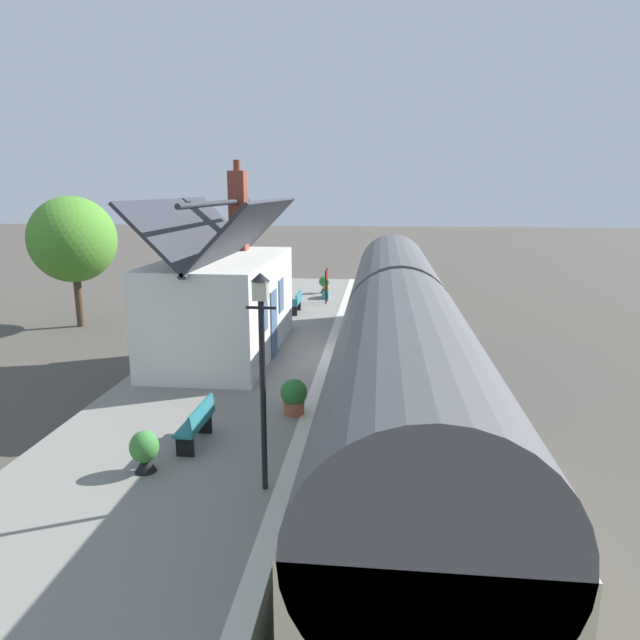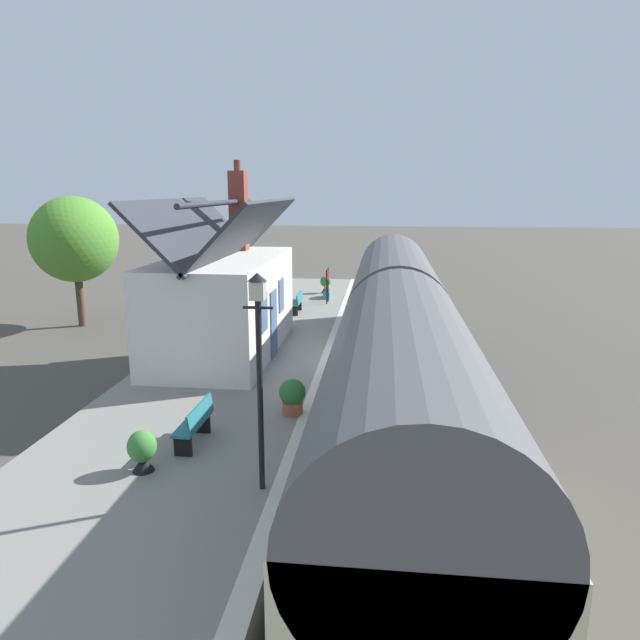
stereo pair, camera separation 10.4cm
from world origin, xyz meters
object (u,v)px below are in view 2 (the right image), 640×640
(planter_edge_far, at_px, (142,450))
(lamp_post_platform, at_px, (259,342))
(train, at_px, (397,349))
(tree_behind_building, at_px, (75,240))
(planter_bench_right, at_px, (292,396))
(bench_by_lamp, at_px, (297,302))
(bench_platform_end, at_px, (195,422))
(station_sign_board, at_px, (327,277))
(planter_under_sign, at_px, (325,284))
(station_building, at_px, (224,300))
(planter_bench_left, at_px, (327,292))

(planter_edge_far, bearing_deg, lamp_post_platform, -99.17)
(train, bearing_deg, tree_behind_building, 53.85)
(planter_bench_right, bearing_deg, bench_by_lamp, 8.07)
(lamp_post_platform, bearing_deg, bench_platform_end, 47.17)
(station_sign_board, bearing_deg, planter_under_sign, 7.83)
(station_building, distance_m, planter_bench_left, 10.07)
(train, height_order, tree_behind_building, tree_behind_building)
(train, bearing_deg, planter_bench_left, 12.96)
(planter_bench_left, relative_size, planter_bench_right, 1.12)
(planter_edge_far, distance_m, planter_under_sign, 19.16)
(tree_behind_building, bearing_deg, bench_by_lamp, -92.77)
(train, bearing_deg, lamp_post_platform, 153.26)
(bench_platform_end, distance_m, planter_under_sign, 17.89)
(planter_under_sign, distance_m, station_sign_board, 2.69)
(station_sign_board, bearing_deg, planter_edge_far, 173.68)
(bench_by_lamp, xyz_separation_m, bench_platform_end, (-12.93, 0.15, 0.00))
(planter_bench_left, distance_m, lamp_post_platform, 18.33)
(planter_edge_far, relative_size, station_sign_board, 0.51)
(station_building, relative_size, planter_edge_far, 9.48)
(station_building, bearing_deg, train, -124.06)
(tree_behind_building, bearing_deg, planter_edge_far, -147.81)
(train, xyz_separation_m, station_sign_board, (12.12, 2.94, -0.09))
(bench_by_lamp, relative_size, planter_bench_right, 1.65)
(station_sign_board, bearing_deg, tree_behind_building, 99.74)
(planter_edge_far, distance_m, lamp_post_platform, 3.27)
(lamp_post_platform, xyz_separation_m, station_sign_board, (16.92, 0.52, -1.48))
(station_building, xyz_separation_m, bench_platform_end, (-6.86, -1.26, -1.22))
(bench_by_lamp, relative_size, lamp_post_platform, 0.37)
(tree_behind_building, bearing_deg, station_sign_board, -80.26)
(bench_platform_end, relative_size, station_sign_board, 0.90)
(planter_edge_far, bearing_deg, planter_bench_left, -5.44)
(train, distance_m, planter_bench_right, 2.91)
(bench_by_lamp, bearing_deg, lamp_post_platform, -173.79)
(train, bearing_deg, station_sign_board, 13.63)
(station_building, bearing_deg, bench_platform_end, -169.58)
(bench_by_lamp, xyz_separation_m, planter_bench_left, (3.62, -0.93, -0.18))
(bench_by_lamp, xyz_separation_m, planter_under_sign, (4.94, -0.71, -0.01))
(station_building, height_order, bench_by_lamp, station_building)
(bench_platform_end, bearing_deg, tree_behind_building, 36.24)
(bench_by_lamp, distance_m, tree_behind_building, 10.30)
(station_building, relative_size, bench_by_lamp, 5.39)
(planter_bench_right, bearing_deg, train, -60.59)
(planter_under_sign, relative_size, station_sign_board, 0.56)
(planter_edge_far, bearing_deg, train, -47.14)
(station_building, distance_m, lamp_post_platform, 9.04)
(lamp_post_platform, xyz_separation_m, tree_behind_building, (15.02, 11.57, 0.31))
(planter_under_sign, bearing_deg, planter_edge_far, 175.58)
(planter_bench_left, distance_m, planter_edge_far, 17.86)
(planter_bench_right, bearing_deg, planter_edge_far, 142.56)
(station_sign_board, bearing_deg, lamp_post_platform, -178.25)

